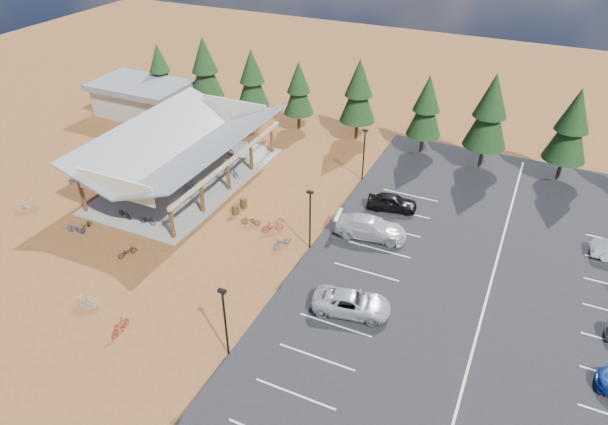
% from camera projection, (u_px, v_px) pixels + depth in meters
% --- Properties ---
extents(ground, '(140.00, 140.00, 0.00)m').
position_uv_depth(ground, '(241.00, 245.00, 42.50)').
color(ground, brown).
rests_on(ground, ground).
extents(asphalt_lot, '(27.00, 44.00, 0.04)m').
position_uv_depth(asphalt_lot, '(489.00, 288.00, 38.22)').
color(asphalt_lot, black).
rests_on(asphalt_lot, ground).
extents(concrete_pad, '(10.60, 18.60, 0.10)m').
position_uv_depth(concrete_pad, '(188.00, 179.00, 51.34)').
color(concrete_pad, gray).
rests_on(concrete_pad, ground).
extents(bike_pavilion, '(11.65, 19.40, 4.97)m').
position_uv_depth(bike_pavilion, '(183.00, 143.00, 49.30)').
color(bike_pavilion, '#4F2B16').
rests_on(bike_pavilion, concrete_pad).
extents(outbuilding, '(11.00, 7.00, 3.90)m').
position_uv_depth(outbuilding, '(142.00, 98.00, 63.61)').
color(outbuilding, '#ADA593').
rests_on(outbuilding, ground).
extents(lamp_post_0, '(0.50, 0.25, 5.14)m').
position_uv_depth(lamp_post_0, '(225.00, 318.00, 31.50)').
color(lamp_post_0, black).
rests_on(lamp_post_0, ground).
extents(lamp_post_1, '(0.50, 0.25, 5.14)m').
position_uv_depth(lamp_post_1, '(310.00, 216.00, 40.63)').
color(lamp_post_1, black).
rests_on(lamp_post_1, ground).
extents(lamp_post_2, '(0.50, 0.25, 5.14)m').
position_uv_depth(lamp_post_2, '(364.00, 151.00, 49.77)').
color(lamp_post_2, black).
rests_on(lamp_post_2, ground).
extents(trash_bin_0, '(0.60, 0.60, 0.90)m').
position_uv_depth(trash_bin_0, '(235.00, 209.00, 46.08)').
color(trash_bin_0, '#463219').
rests_on(trash_bin_0, ground).
extents(trash_bin_1, '(0.60, 0.60, 0.90)m').
position_uv_depth(trash_bin_1, '(244.00, 203.00, 47.01)').
color(trash_bin_1, '#463219').
rests_on(trash_bin_1, ground).
extents(pine_0, '(3.23, 3.23, 7.53)m').
position_uv_depth(pine_0, '(160.00, 68.00, 64.77)').
color(pine_0, '#382314').
rests_on(pine_0, ground).
extents(pine_1, '(3.93, 3.93, 9.14)m').
position_uv_depth(pine_1, '(205.00, 68.00, 61.82)').
color(pine_1, '#382314').
rests_on(pine_1, ground).
extents(pine_2, '(3.64, 3.64, 8.49)m').
position_uv_depth(pine_2, '(252.00, 78.00, 60.00)').
color(pine_2, '#382314').
rests_on(pine_2, ground).
extents(pine_3, '(3.32, 3.32, 7.72)m').
position_uv_depth(pine_3, '(299.00, 88.00, 58.67)').
color(pine_3, '#382314').
rests_on(pine_3, ground).
extents(pine_4, '(3.79, 3.79, 8.82)m').
position_uv_depth(pine_4, '(359.00, 91.00, 56.06)').
color(pine_4, '#382314').
rests_on(pine_4, ground).
extents(pine_5, '(3.52, 3.52, 8.20)m').
position_uv_depth(pine_5, '(426.00, 106.00, 53.52)').
color(pine_5, '#382314').
rests_on(pine_5, ground).
extents(pine_6, '(4.08, 4.08, 9.51)m').
position_uv_depth(pine_6, '(490.00, 111.00, 50.42)').
color(pine_6, '#382314').
rests_on(pine_6, ground).
extents(pine_7, '(3.87, 3.87, 9.01)m').
position_uv_depth(pine_7, '(572.00, 125.00, 48.44)').
color(pine_7, '#382314').
rests_on(pine_7, ground).
extents(bike_0, '(1.69, 0.90, 0.84)m').
position_uv_depth(bike_0, '(124.00, 213.00, 45.45)').
color(bike_0, black).
rests_on(bike_0, concrete_pad).
extents(bike_1, '(1.78, 0.58, 1.06)m').
position_uv_depth(bike_1, '(139.00, 180.00, 49.93)').
color(bike_1, '#9A9DA2').
rests_on(bike_1, concrete_pad).
extents(bike_2, '(1.90, 1.18, 0.94)m').
position_uv_depth(bike_2, '(175.00, 161.00, 53.35)').
color(bike_2, navy).
rests_on(bike_2, concrete_pad).
extents(bike_3, '(1.77, 0.92, 1.02)m').
position_uv_depth(bike_3, '(207.00, 145.00, 56.30)').
color(bike_3, maroon).
rests_on(bike_3, concrete_pad).
extents(bike_4, '(1.55, 0.59, 0.81)m').
position_uv_depth(bike_4, '(147.00, 220.00, 44.61)').
color(bike_4, black).
rests_on(bike_4, concrete_pad).
extents(bike_5, '(1.60, 0.55, 0.94)m').
position_uv_depth(bike_5, '(191.00, 186.00, 49.21)').
color(bike_5, gray).
rests_on(bike_5, concrete_pad).
extents(bike_6, '(1.87, 0.98, 0.93)m').
position_uv_depth(bike_6, '(231.00, 172.00, 51.43)').
color(bike_6, navy).
rests_on(bike_6, concrete_pad).
extents(bike_7, '(1.83, 0.55, 1.10)m').
position_uv_depth(bike_7, '(227.00, 150.00, 55.19)').
color(bike_7, maroon).
rests_on(bike_7, concrete_pad).
extents(bike_8, '(0.93, 1.67, 0.83)m').
position_uv_depth(bike_8, '(86.00, 226.00, 44.09)').
color(bike_8, black).
rests_on(bike_8, ground).
extents(bike_9, '(1.84, 1.39, 1.10)m').
position_uv_depth(bike_9, '(27.00, 206.00, 46.42)').
color(bike_9, '#91959A').
rests_on(bike_9, ground).
extents(bike_10, '(1.66, 0.82, 0.83)m').
position_uv_depth(bike_10, '(75.00, 229.00, 43.73)').
color(bike_10, navy).
rests_on(bike_10, ground).
extents(bike_11, '(0.60, 1.78, 1.05)m').
position_uv_depth(bike_11, '(120.00, 326.00, 34.35)').
color(bike_11, maroon).
rests_on(bike_11, ground).
extents(bike_12, '(1.08, 1.61, 0.80)m').
position_uv_depth(bike_12, '(127.00, 252.00, 41.16)').
color(bike_12, black).
rests_on(bike_12, ground).
extents(bike_13, '(1.80, 0.83, 1.05)m').
position_uv_depth(bike_13, '(87.00, 302.00, 36.26)').
color(bike_13, '#9A9CA3').
rests_on(bike_13, ground).
extents(bike_14, '(1.28, 1.85, 0.92)m').
position_uv_depth(bike_14, '(282.00, 242.00, 42.10)').
color(bike_14, navy).
rests_on(bike_14, ground).
extents(bike_15, '(1.67, 1.62, 1.09)m').
position_uv_depth(bike_15, '(273.00, 226.00, 43.80)').
color(bike_15, maroon).
rests_on(bike_15, ground).
extents(bike_16, '(1.70, 0.99, 0.84)m').
position_uv_depth(bike_16, '(251.00, 221.00, 44.67)').
color(bike_16, black).
rests_on(bike_16, ground).
extents(car_2, '(5.56, 3.36, 1.44)m').
position_uv_depth(car_2, '(352.00, 303.00, 35.84)').
color(car_2, '#A6A8AF').
rests_on(car_2, asphalt_lot).
extents(car_3, '(6.02, 3.10, 1.67)m').
position_uv_depth(car_3, '(370.00, 227.00, 43.06)').
color(car_3, '#B9B9B9').
rests_on(car_3, asphalt_lot).
extents(car_4, '(4.49, 2.53, 1.44)m').
position_uv_depth(car_4, '(392.00, 202.00, 46.51)').
color(car_4, black).
rests_on(car_4, asphalt_lot).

